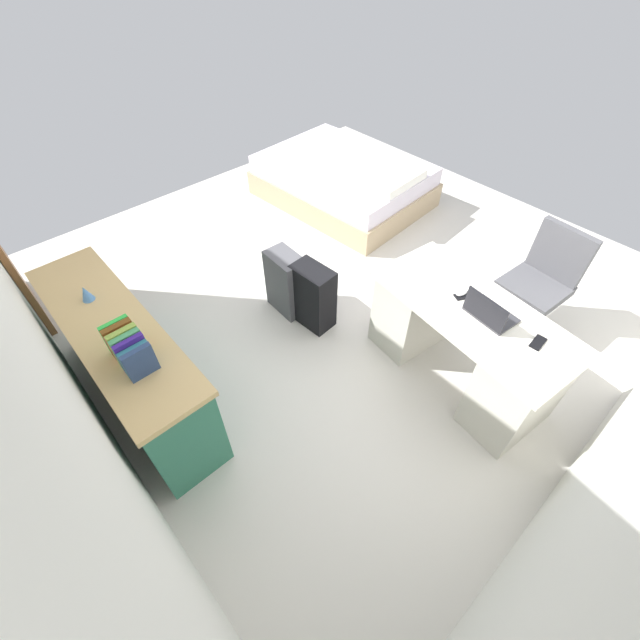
% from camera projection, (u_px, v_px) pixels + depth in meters
% --- Properties ---
extents(ground_plane, '(5.63, 5.63, 0.00)m').
position_uv_depth(ground_plane, '(343.00, 294.00, 4.04)').
color(ground_plane, beige).
extents(desk, '(1.51, 0.83, 0.73)m').
position_uv_depth(desk, '(463.00, 343.00, 3.12)').
color(desk, silver).
rests_on(desk, ground_plane).
extents(office_chair, '(0.52, 0.52, 0.94)m').
position_uv_depth(office_chair, '(536.00, 288.00, 3.47)').
color(office_chair, black).
rests_on(office_chair, ground_plane).
extents(credenza, '(1.80, 0.48, 0.79)m').
position_uv_depth(credenza, '(129.00, 363.00, 2.96)').
color(credenza, '#2D7056').
rests_on(credenza, ground_plane).
extents(bed, '(2.00, 1.53, 0.58)m').
position_uv_depth(bed, '(344.00, 181.00, 5.05)').
color(bed, tan).
rests_on(bed, ground_plane).
extents(suitcase_black, '(0.38, 0.25, 0.59)m').
position_uv_depth(suitcase_black, '(313.00, 297.00, 3.59)').
color(suitcase_black, black).
rests_on(suitcase_black, ground_plane).
extents(suitcase_spare_grey, '(0.37, 0.23, 0.59)m').
position_uv_depth(suitcase_spare_grey, '(287.00, 283.00, 3.71)').
color(suitcase_spare_grey, '#4C4C51').
rests_on(suitcase_spare_grey, ground_plane).
extents(laptop, '(0.33, 0.26, 0.21)m').
position_uv_depth(laptop, '(489.00, 313.00, 2.77)').
color(laptop, '#333338').
rests_on(laptop, desk).
extents(computer_mouse, '(0.07, 0.11, 0.03)m').
position_uv_depth(computer_mouse, '(461.00, 292.00, 2.96)').
color(computer_mouse, white).
rests_on(computer_mouse, desk).
extents(cell_phone_near_laptop, '(0.08, 0.14, 0.01)m').
position_uv_depth(cell_phone_near_laptop, '(538.00, 343.00, 2.65)').
color(cell_phone_near_laptop, black).
rests_on(cell_phone_near_laptop, desk).
extents(cell_phone_by_mouse, '(0.12, 0.15, 0.01)m').
position_uv_depth(cell_phone_by_mouse, '(464.00, 296.00, 2.95)').
color(cell_phone_by_mouse, black).
rests_on(cell_phone_by_mouse, desk).
extents(book_row, '(0.31, 0.17, 0.24)m').
position_uv_depth(book_row, '(129.00, 348.00, 2.40)').
color(book_row, navy).
rests_on(book_row, credenza).
extents(figurine_small, '(0.08, 0.08, 0.11)m').
position_uv_depth(figurine_small, '(86.00, 293.00, 2.80)').
color(figurine_small, '#4C7FBF').
rests_on(figurine_small, credenza).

